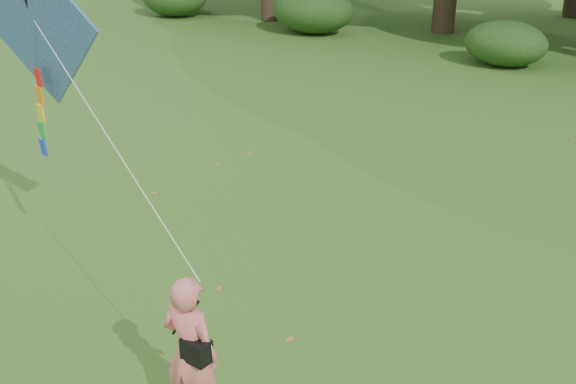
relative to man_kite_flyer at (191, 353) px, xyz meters
The scene contains 4 objects.
man_kite_flyer is the anchor object (origin of this frame).
crossbody_bag 0.17m from the man_kite_flyer, 14.61° to the right, with size 0.43×0.20×0.72m.
flying_kite 4.96m from the man_kite_flyer, 161.88° to the left, with size 5.35×1.71×3.19m.
fallen_leaves 3.73m from the man_kite_flyer, 106.69° to the left, with size 10.99×15.23×0.01m.
Camera 1 is at (4.18, -5.40, 5.52)m, focal length 45.00 mm.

